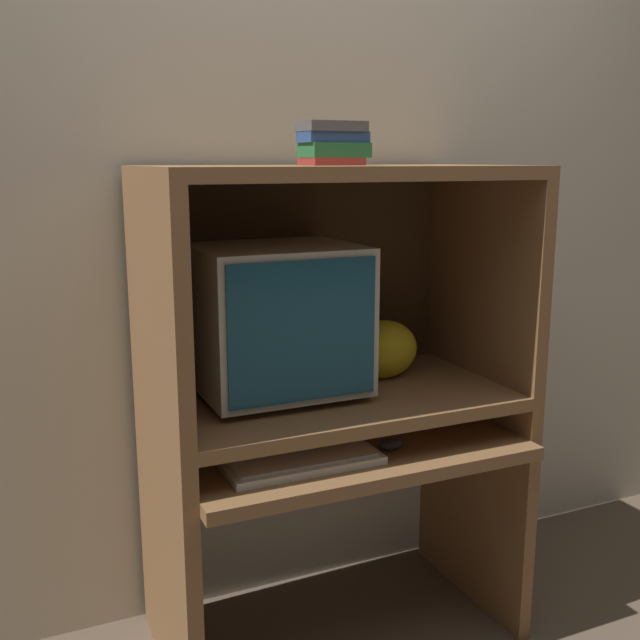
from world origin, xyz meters
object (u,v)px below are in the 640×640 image
object	(u,v)px
crt_monitor	(278,319)
snack_bag	(383,349)
mouse	(390,444)
book_stack	(333,143)
keyboard	(303,461)

from	to	relation	value
crt_monitor	snack_bag	size ratio (longest dim) A/B	2.05
mouse	book_stack	size ratio (longest dim) A/B	0.42
snack_bag	book_stack	world-z (taller)	book_stack
book_stack	crt_monitor	bearing A→B (deg)	164.70
crt_monitor	book_stack	distance (m)	0.49
book_stack	snack_bag	bearing A→B (deg)	19.69
keyboard	book_stack	world-z (taller)	book_stack
crt_monitor	mouse	xyz separation A→B (m)	(0.24, -0.22, -0.32)
mouse	keyboard	bearing A→B (deg)	-179.39
crt_monitor	snack_bag	distance (m)	0.37
crt_monitor	mouse	world-z (taller)	crt_monitor
crt_monitor	mouse	distance (m)	0.46
keyboard	mouse	distance (m)	0.26
crt_monitor	keyboard	bearing A→B (deg)	-95.30
keyboard	mouse	size ratio (longest dim) A/B	5.65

